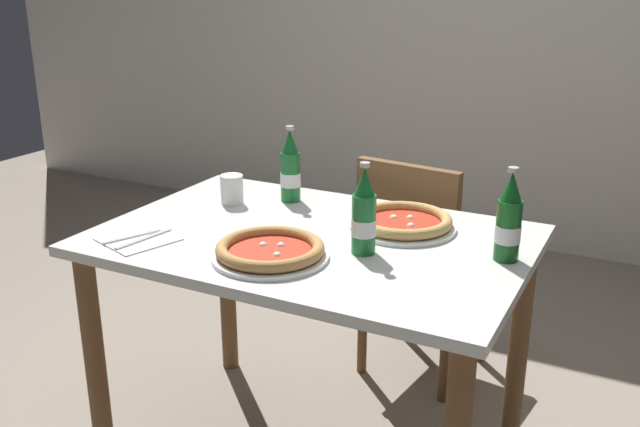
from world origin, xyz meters
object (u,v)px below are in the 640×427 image
pizza_margherita_near (270,251)px  pizza_marinara_far (403,222)px  napkin_with_cutlery (138,239)px  beer_bottle_center (364,216)px  beer_bottle_left (290,170)px  dining_table_main (312,272)px  chair_behind_table (419,257)px  beer_bottle_right (509,222)px  paper_cup (232,190)px

pizza_margherita_near → pizza_marinara_far: size_ratio=0.99×
pizza_marinara_far → napkin_with_cutlery: 0.75m
beer_bottle_center → pizza_margherita_near: bearing=-143.9°
beer_bottle_left → beer_bottle_center: size_ratio=1.00×
beer_bottle_left → dining_table_main: bearing=-50.2°
dining_table_main → chair_behind_table: bearing=79.4°
beer_bottle_left → beer_bottle_center: (0.39, -0.31, 0.00)m
dining_table_main → beer_bottle_center: beer_bottle_center is taller
dining_table_main → pizza_margherita_near: (-0.02, -0.20, 0.14)m
dining_table_main → beer_bottle_right: (0.53, 0.07, 0.22)m
pizza_marinara_far → paper_cup: size_ratio=3.25×
dining_table_main → napkin_with_cutlery: bearing=-148.7°
dining_table_main → beer_bottle_right: 0.58m
beer_bottle_center → chair_behind_table: bearing=95.8°
dining_table_main → chair_behind_table: (0.11, 0.61, -0.15)m
beer_bottle_center → napkin_with_cutlery: beer_bottle_center is taller
chair_behind_table → napkin_with_cutlery: bearing=66.3°
pizza_margherita_near → paper_cup: 0.48m
dining_table_main → beer_bottle_right: bearing=7.5°
dining_table_main → beer_bottle_left: (-0.21, 0.25, 0.22)m
beer_bottle_left → beer_bottle_center: bearing=-38.1°
paper_cup → pizza_margherita_near: bearing=-44.5°
chair_behind_table → pizza_marinara_far: size_ratio=2.75×
dining_table_main → paper_cup: paper_cup is taller
chair_behind_table → beer_bottle_center: bearing=103.5°
beer_bottle_center → paper_cup: bearing=160.4°
pizza_marinara_far → beer_bottle_center: beer_bottle_center is taller
beer_bottle_right → paper_cup: (-0.89, 0.07, -0.06)m
dining_table_main → pizza_margherita_near: 0.24m
dining_table_main → pizza_marinara_far: (0.21, 0.17, 0.14)m
beer_bottle_left → paper_cup: 0.20m
dining_table_main → chair_behind_table: size_ratio=1.41×
pizza_margherita_near → chair_behind_table: bearing=80.7°
pizza_margherita_near → beer_bottle_center: (0.20, 0.15, 0.08)m
chair_behind_table → beer_bottle_left: (-0.33, -0.36, 0.37)m
pizza_margherita_near → beer_bottle_right: bearing=26.2°
pizza_marinara_far → beer_bottle_right: size_ratio=1.25×
dining_table_main → paper_cup: bearing=158.9°
beer_bottle_left → chair_behind_table: bearing=47.5°
chair_behind_table → pizza_margherita_near: (-0.13, -0.81, 0.29)m
chair_behind_table → beer_bottle_right: (0.41, -0.54, 0.37)m
pizza_margherita_near → paper_cup: (-0.34, 0.34, 0.03)m
pizza_margherita_near → napkin_with_cutlery: 0.40m
dining_table_main → beer_bottle_left: 0.40m
dining_table_main → pizza_margherita_near: size_ratio=3.91×
beer_bottle_right → pizza_margherita_near: bearing=-153.8°
beer_bottle_center → paper_cup: 0.58m
chair_behind_table → napkin_with_cutlery: (-0.53, -0.86, 0.27)m
beer_bottle_left → beer_bottle_right: 0.76m
paper_cup → pizza_marinara_far: bearing=2.6°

